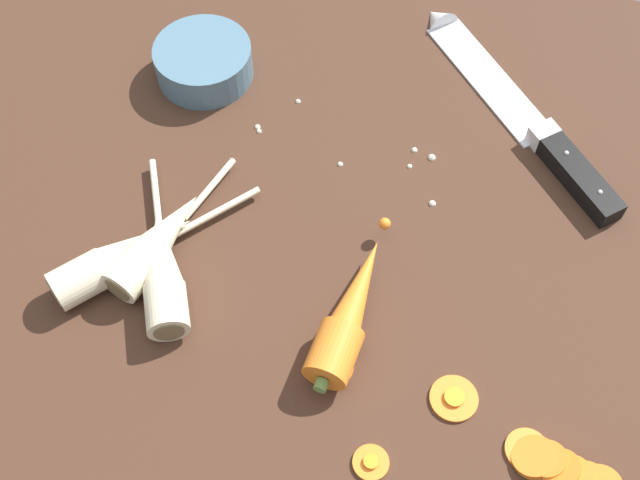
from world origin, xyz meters
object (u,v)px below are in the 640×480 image
(parsnip_mid_left, at_px, (163,270))
(carrot_slice_stray_near, at_px, (454,398))
(parsnip_mid_right, at_px, (158,242))
(whole_carrot, at_px, (350,313))
(carrot_slice_stray_far, at_px, (371,462))
(chefs_knife, at_px, (511,102))
(prep_bowl, at_px, (204,61))
(carrot_slice_stack, at_px, (560,469))
(carrot_slice_stray_mid, at_px, (330,365))
(parsnip_front, at_px, (124,256))

(parsnip_mid_left, relative_size, carrot_slice_stray_near, 4.29)
(parsnip_mid_left, bearing_deg, parsnip_mid_right, 124.68)
(parsnip_mid_left, height_order, parsnip_mid_right, same)
(whole_carrot, height_order, carrot_slice_stray_near, whole_carrot)
(whole_carrot, xyz_separation_m, carrot_slice_stray_far, (0.06, -0.12, -0.02))
(parsnip_mid_right, bearing_deg, chefs_knife, 48.01)
(chefs_knife, bearing_deg, parsnip_mid_right, -131.99)
(carrot_slice_stray_near, relative_size, prep_bowl, 0.40)
(whole_carrot, height_order, carrot_slice_stray_far, whole_carrot)
(prep_bowl, bearing_deg, carrot_slice_stray_far, -48.10)
(carrot_slice_stray_near, bearing_deg, whole_carrot, 161.40)
(whole_carrot, height_order, parsnip_mid_right, whole_carrot)
(carrot_slice_stack, distance_m, carrot_slice_stray_far, 0.16)
(carrot_slice_stray_mid, bearing_deg, prep_bowl, 131.92)
(carrot_slice_stray_mid, bearing_deg, carrot_slice_stray_far, -48.17)
(chefs_knife, bearing_deg, carrot_slice_stack, -70.97)
(chefs_knife, xyz_separation_m, whole_carrot, (-0.08, -0.32, 0.01))
(carrot_slice_stray_near, bearing_deg, parsnip_mid_right, 171.77)
(whole_carrot, height_order, parsnip_front, whole_carrot)
(parsnip_front, height_order, carrot_slice_stack, parsnip_front)
(whole_carrot, relative_size, parsnip_mid_right, 0.99)
(parsnip_mid_left, relative_size, prep_bowl, 1.70)
(whole_carrot, relative_size, parsnip_mid_left, 1.02)
(whole_carrot, distance_m, carrot_slice_stack, 0.22)
(carrot_slice_stray_near, bearing_deg, carrot_slice_stray_mid, -175.12)
(chefs_knife, distance_m, carrot_slice_stray_mid, 0.37)
(carrot_slice_stray_mid, distance_m, carrot_slice_stray_far, 0.09)
(carrot_slice_stray_mid, height_order, carrot_slice_stray_far, same)
(carrot_slice_stray_mid, distance_m, prep_bowl, 0.39)
(parsnip_front, height_order, prep_bowl, same)
(whole_carrot, relative_size, carrot_slice_stray_mid, 4.39)
(whole_carrot, bearing_deg, carrot_slice_stray_mid, -91.72)
(parsnip_mid_right, bearing_deg, parsnip_mid_left, -55.32)
(chefs_knife, relative_size, whole_carrot, 1.48)
(carrot_slice_stray_far, bearing_deg, parsnip_mid_left, 157.83)
(prep_bowl, bearing_deg, parsnip_mid_left, -73.27)
(whole_carrot, distance_m, parsnip_mid_right, 0.20)
(parsnip_front, relative_size, carrot_slice_stray_far, 6.19)
(chefs_knife, bearing_deg, carrot_slice_stray_mid, -102.39)
(whole_carrot, bearing_deg, chefs_knife, 76.07)
(parsnip_mid_right, xyz_separation_m, prep_bowl, (-0.06, 0.23, 0.00))
(chefs_knife, distance_m, prep_bowl, 0.35)
(parsnip_mid_right, xyz_separation_m, carrot_slice_stray_near, (0.31, -0.05, -0.02))
(parsnip_mid_right, bearing_deg, prep_bowl, 104.39)
(chefs_knife, height_order, whole_carrot, whole_carrot)
(parsnip_front, relative_size, carrot_slice_stray_near, 4.50)
(parsnip_mid_left, relative_size, carrot_slice_stack, 1.89)
(parsnip_mid_right, distance_m, prep_bowl, 0.24)
(prep_bowl, bearing_deg, whole_carrot, -42.75)
(whole_carrot, xyz_separation_m, prep_bowl, (-0.26, 0.24, 0.00))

